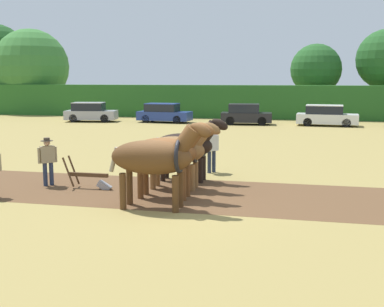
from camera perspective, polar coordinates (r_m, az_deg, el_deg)
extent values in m
plane|color=#998447|center=(13.51, -2.16, -6.25)|extent=(240.00, 240.00, 0.00)
cube|color=brown|center=(16.53, -16.22, -3.77)|extent=(26.65, 4.33, 0.01)
cube|color=#286023|center=(42.67, 8.07, 6.06)|extent=(68.89, 1.57, 2.91)
cylinder|color=brown|center=(52.48, -18.34, 6.06)|extent=(0.44, 0.44, 2.61)
sphere|color=#387533|center=(52.44, -18.52, 9.75)|extent=(7.56, 7.56, 7.56)
cylinder|color=#423323|center=(46.43, 14.34, 6.18)|extent=(0.44, 0.44, 3.04)
sphere|color=#235623|center=(46.39, 14.48, 9.64)|extent=(4.66, 4.66, 4.66)
cylinder|color=#423323|center=(46.52, 21.82, 6.25)|extent=(0.44, 0.44, 3.72)
ellipsoid|color=#513319|center=(13.03, -4.84, -0.45)|extent=(2.27, 0.99, 0.93)
cylinder|color=#513319|center=(13.27, -1.40, -4.29)|extent=(0.18, 0.18, 1.00)
cylinder|color=#513319|center=(12.76, -1.98, -4.83)|extent=(0.18, 0.18, 1.00)
cylinder|color=#513319|center=(13.69, -7.41, -3.95)|extent=(0.18, 0.18, 1.00)
cylinder|color=#513319|center=(13.20, -8.20, -4.46)|extent=(0.18, 0.18, 1.00)
cylinder|color=#513319|center=(12.71, -0.73, 1.56)|extent=(0.80, 0.44, 0.88)
ellipsoid|color=#513319|center=(12.60, 1.03, 2.78)|extent=(0.68, 0.26, 0.54)
cube|color=gray|center=(12.65, 0.05, 2.43)|extent=(0.40, 0.08, 0.54)
cylinder|color=gray|center=(13.40, -9.23, -0.70)|extent=(0.30, 0.12, 0.71)
torus|color=black|center=(12.81, -1.46, -0.25)|extent=(0.11, 0.94, 0.94)
ellipsoid|color=brown|center=(14.21, -3.37, 0.09)|extent=(2.01, 0.95, 0.89)
cylinder|color=brown|center=(14.46, -0.57, -3.27)|extent=(0.18, 0.18, 0.96)
cylinder|color=brown|center=(13.97, -1.05, -3.71)|extent=(0.18, 0.18, 0.96)
cylinder|color=brown|center=(14.80, -5.51, -3.03)|extent=(0.18, 0.18, 0.96)
cylinder|color=brown|center=(14.32, -6.14, -3.45)|extent=(0.18, 0.18, 0.96)
cylinder|color=brown|center=(13.94, -0.01, 1.85)|extent=(0.76, 0.43, 0.84)
ellipsoid|color=brown|center=(13.84, 1.51, 2.91)|extent=(0.68, 0.26, 0.54)
cube|color=black|center=(13.89, 0.66, 2.61)|extent=(0.38, 0.08, 0.51)
cylinder|color=black|center=(14.51, -7.00, -0.15)|extent=(0.30, 0.12, 0.71)
torus|color=black|center=(14.03, -0.61, 0.28)|extent=(0.11, 0.91, 0.91)
ellipsoid|color=brown|center=(15.41, -2.13, 0.40)|extent=(2.00, 0.94, 0.89)
cylinder|color=brown|center=(15.66, 0.42, -2.52)|extent=(0.18, 0.18, 0.85)
cylinder|color=brown|center=(15.16, 0.02, -2.90)|extent=(0.18, 0.18, 0.85)
cylinder|color=brown|center=(15.97, -4.13, -2.32)|extent=(0.18, 0.18, 0.85)
cylinder|color=brown|center=(15.48, -4.67, -2.68)|extent=(0.18, 0.18, 0.85)
cylinder|color=brown|center=(15.16, 0.96, 2.01)|extent=(0.76, 0.42, 0.83)
ellipsoid|color=brown|center=(15.06, 2.35, 2.97)|extent=(0.68, 0.26, 0.54)
cube|color=gray|center=(15.11, 1.58, 2.70)|extent=(0.38, 0.08, 0.50)
cylinder|color=gray|center=(15.69, -5.48, 0.17)|extent=(0.30, 0.12, 0.71)
torus|color=black|center=(15.24, 0.41, 0.57)|extent=(0.11, 0.91, 0.91)
ellipsoid|color=black|center=(16.60, -1.07, 0.96)|extent=(2.06, 0.90, 0.84)
cylinder|color=black|center=(16.83, 1.35, -1.71)|extent=(0.18, 0.18, 0.85)
cylinder|color=black|center=(16.36, 1.03, -2.02)|extent=(0.18, 0.18, 0.85)
cylinder|color=black|center=(17.13, -3.05, -1.53)|extent=(0.18, 0.18, 0.85)
cylinder|color=black|center=(16.67, -3.49, -1.83)|extent=(0.18, 0.18, 0.85)
cylinder|color=black|center=(16.36, 1.91, 2.50)|extent=(0.77, 0.40, 0.86)
ellipsoid|color=black|center=(16.27, 3.30, 3.46)|extent=(0.68, 0.26, 0.54)
cube|color=gray|center=(16.31, 2.53, 3.11)|extent=(0.40, 0.08, 0.54)
cylinder|color=gray|center=(16.87, -4.30, 0.75)|extent=(0.30, 0.12, 0.71)
torus|color=black|center=(16.44, 1.38, 1.11)|extent=(0.11, 0.87, 0.87)
cube|color=#4C331E|center=(15.87, -12.18, -2.48)|extent=(1.34, 0.10, 0.12)
cube|color=#939399|center=(15.73, -10.35, -3.83)|extent=(0.48, 0.20, 0.39)
cylinder|color=#4C331E|center=(16.28, -13.84, -1.89)|extent=(0.40, 0.06, 0.96)
cylinder|color=#4C331E|center=(15.93, -14.47, -2.16)|extent=(0.40, 0.06, 0.96)
cylinder|color=#28334C|center=(16.67, -16.33, -2.31)|extent=(0.14, 0.14, 0.78)
cylinder|color=#28334C|center=(16.62, -17.00, -2.38)|extent=(0.14, 0.14, 0.78)
cube|color=tan|center=(16.53, -16.77, -0.09)|extent=(0.46, 0.46, 0.55)
sphere|color=tan|center=(16.48, -16.83, 1.23)|extent=(0.21, 0.21, 0.21)
cylinder|color=tan|center=(16.60, -15.86, -0.09)|extent=(0.09, 0.09, 0.52)
cylinder|color=tan|center=(16.47, -17.67, -0.25)|extent=(0.09, 0.09, 0.52)
cylinder|color=#42382D|center=(16.47, -16.84, 1.45)|extent=(0.40, 0.40, 0.02)
cylinder|color=#42382D|center=(16.46, -16.84, 1.62)|extent=(0.20, 0.20, 0.10)
cylinder|color=#28334C|center=(18.20, 2.60, -0.94)|extent=(0.14, 0.14, 0.83)
cylinder|color=#28334C|center=(18.06, 2.06, -1.01)|extent=(0.14, 0.14, 0.83)
cube|color=silver|center=(18.02, 2.35, 1.26)|extent=(0.47, 0.50, 0.59)
sphere|color=tan|center=(17.97, 2.35, 2.57)|extent=(0.23, 0.23, 0.23)
cylinder|color=silver|center=(18.21, 3.05, 1.26)|extent=(0.09, 0.09, 0.56)
cylinder|color=silver|center=(17.85, 1.63, 1.11)|extent=(0.09, 0.09, 0.56)
cylinder|color=tan|center=(15.50, -21.83, -0.96)|extent=(0.09, 0.09, 0.53)
cube|color=#9E9EA8|center=(40.31, -11.84, 4.50)|extent=(4.33, 2.35, 0.72)
cube|color=black|center=(40.32, -12.16, 5.43)|extent=(2.68, 1.93, 0.60)
cube|color=#9E9EA8|center=(40.30, -12.17, 5.91)|extent=(2.68, 1.93, 0.06)
cylinder|color=black|center=(40.74, -9.82, 4.30)|extent=(0.68, 0.32, 0.66)
cylinder|color=black|center=(39.27, -10.33, 4.11)|extent=(0.68, 0.32, 0.66)
cylinder|color=black|center=(41.40, -13.27, 4.26)|extent=(0.68, 0.32, 0.66)
cylinder|color=black|center=(39.96, -13.89, 4.08)|extent=(0.68, 0.32, 0.66)
cube|color=navy|center=(38.79, -3.26, 4.48)|extent=(4.36, 2.06, 0.70)
cube|color=black|center=(38.82, -3.57, 5.44)|extent=(2.66, 1.75, 0.59)
cube|color=navy|center=(38.80, -3.57, 5.92)|extent=(2.66, 1.75, 0.06)
cylinder|color=black|center=(39.09, -1.06, 4.22)|extent=(0.65, 0.27, 0.64)
cylinder|color=black|center=(37.66, -1.78, 4.04)|extent=(0.65, 0.27, 0.64)
cylinder|color=black|center=(39.98, -4.66, 4.30)|extent=(0.65, 0.27, 0.64)
cylinder|color=black|center=(38.58, -5.49, 4.12)|extent=(0.65, 0.27, 0.64)
cube|color=black|center=(37.29, 6.46, 4.29)|extent=(3.97, 2.02, 0.72)
cube|color=black|center=(37.25, 6.18, 5.31)|extent=(2.42, 1.72, 0.60)
cube|color=black|center=(37.23, 6.19, 5.82)|extent=(2.42, 1.72, 0.06)
cylinder|color=black|center=(38.04, 8.28, 4.02)|extent=(0.68, 0.27, 0.66)
cylinder|color=black|center=(36.56, 8.29, 3.82)|extent=(0.68, 0.27, 0.66)
cylinder|color=black|center=(38.09, 4.68, 4.09)|extent=(0.68, 0.27, 0.66)
cylinder|color=black|center=(36.62, 4.56, 3.89)|extent=(0.68, 0.27, 0.66)
cube|color=silver|center=(37.34, 15.72, 3.99)|extent=(4.53, 2.06, 0.71)
cube|color=black|center=(37.30, 15.42, 5.02)|extent=(2.75, 1.77, 0.60)
cube|color=silver|center=(37.28, 15.44, 5.52)|extent=(2.75, 1.77, 0.06)
cylinder|color=black|center=(38.15, 17.78, 3.67)|extent=(0.64, 0.26, 0.63)
cylinder|color=black|center=(36.60, 17.84, 3.47)|extent=(0.64, 0.26, 0.63)
cylinder|color=black|center=(38.17, 13.66, 3.85)|extent=(0.64, 0.26, 0.63)
cylinder|color=black|center=(36.62, 13.54, 3.65)|extent=(0.64, 0.26, 0.63)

